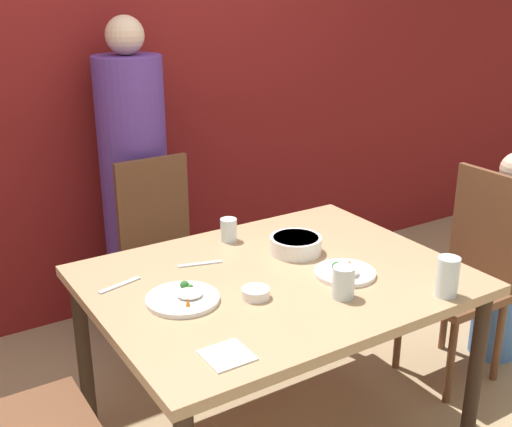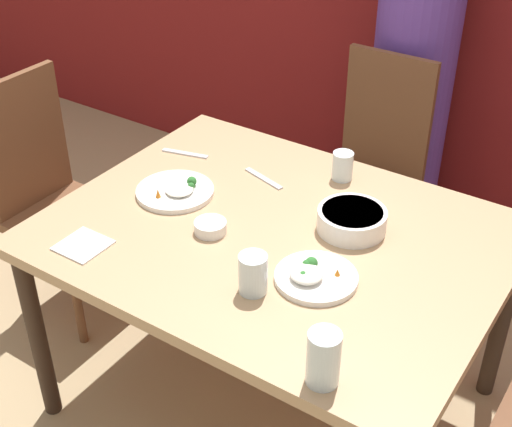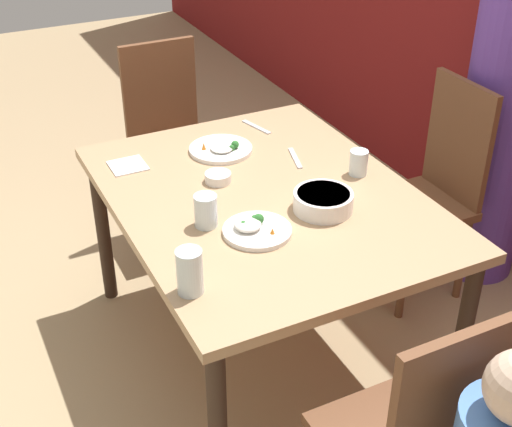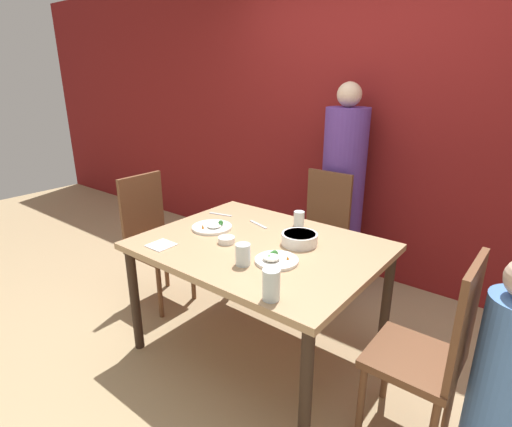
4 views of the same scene
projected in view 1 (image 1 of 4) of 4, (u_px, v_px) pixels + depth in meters
The scene contains 17 objects.
wall_back at pixel (123, 75), 3.46m from camera, with size 10.00×0.06×2.70m.
dining_table at pixel (276, 293), 2.51m from camera, with size 1.40×1.08×0.76m.
chair_adult_spot at pixel (164, 254), 3.23m from camera, with size 0.40×0.40×1.01m.
chair_child_spot at pixel (466, 272), 3.03m from camera, with size 0.40×0.40×1.01m.
chair_empty_left at pixel (2, 416), 2.04m from camera, with size 0.40×0.40×1.01m.
person_adult at pixel (135, 191), 3.41m from camera, with size 0.35×0.35×1.67m.
person_child at pixel (504, 265), 3.19m from camera, with size 0.24×0.24×1.08m.
bowl_curry at pixel (296, 244), 2.68m from camera, with size 0.22×0.22×0.07m.
plate_rice_adult at pixel (345, 272), 2.47m from camera, with size 0.24×0.24×0.05m.
plate_rice_child at pixel (184, 298), 2.28m from camera, with size 0.26×0.26×0.05m.
bowl_rice_small at pixel (256, 293), 2.30m from camera, with size 0.10×0.10×0.04m.
glass_water_tall at pixel (343, 282), 2.29m from camera, with size 0.08×0.08×0.12m.
glass_water_short at pixel (447, 277), 2.30m from camera, with size 0.08×0.08×0.15m.
glass_water_center at pixel (229, 230), 2.79m from camera, with size 0.07×0.07×0.10m.
napkin_folded at pixel (227, 355), 1.95m from camera, with size 0.14×0.14×0.01m.
fork_steel at pixel (120, 285), 2.39m from camera, with size 0.18×0.06×0.01m.
spoon_steel at pixel (200, 264), 2.57m from camera, with size 0.18×0.07×0.01m.
Camera 1 is at (-1.26, -1.86, 1.84)m, focal length 45.00 mm.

